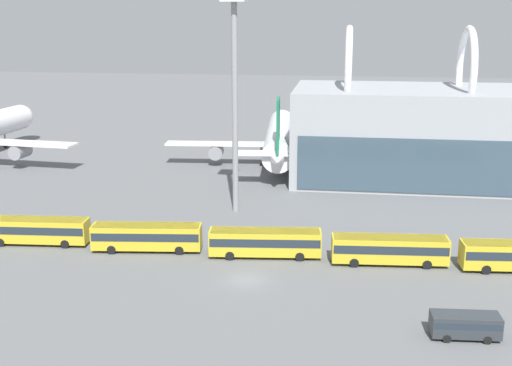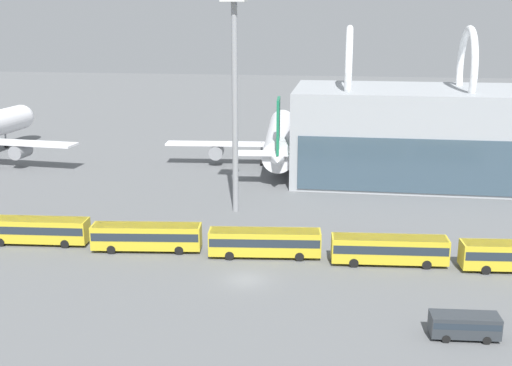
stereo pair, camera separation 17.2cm
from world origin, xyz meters
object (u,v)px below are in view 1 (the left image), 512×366
Objects in this scene: shuttle_bus_2 at (147,236)px; shuttle_bus_4 at (390,248)px; shuttle_bus_3 at (265,241)px; service_van_foreground at (465,324)px; shuttle_bus_1 at (36,229)px; airliner_at_gate_far at (280,139)px; floodlight_mast at (235,77)px.

shuttle_bus_2 is 27.03m from shuttle_bus_4.
shuttle_bus_3 reaches higher than service_van_foreground.
shuttle_bus_2 is at bearing -5.40° from shuttle_bus_1.
airliner_at_gate_far is 1.43× the size of floodlight_mast.
shuttle_bus_3 is 13.52m from shuttle_bus_4.
floodlight_mast is at bearing 169.19° from airliner_at_gate_far.
airliner_at_gate_far is at bearing 83.76° from floodlight_mast.
service_van_foreground is (5.28, -15.65, -0.56)m from shuttle_bus_4.
shuttle_bus_1 is 31.03m from floodlight_mast.
shuttle_bus_1 is (-24.02, -44.40, -2.88)m from airliner_at_gate_far.
shuttle_bus_1 and shuttle_bus_2 have the same top height.
airliner_at_gate_far is 64.54m from service_van_foreground.
airliner_at_gate_far is 48.01m from shuttle_bus_4.
floodlight_mast reaches higher than service_van_foreground.
floodlight_mast reaches higher than shuttle_bus_1.
floodlight_mast is at bearing 59.21° from shuttle_bus_2.
floodlight_mast reaches higher than shuttle_bus_4.
shuttle_bus_2 is 1.00× the size of shuttle_bus_4.
shuttle_bus_2 is at bearing 174.14° from shuttle_bus_3.
shuttle_bus_2 is at bearing -30.07° from service_van_foreground.
airliner_at_gate_far is 31.59m from floodlight_mast.
shuttle_bus_2 is (13.52, -0.33, 0.00)m from shuttle_bus_1.
shuttle_bus_2 is (-10.51, -44.73, -2.88)m from airliner_at_gate_far.
shuttle_bus_3 is (13.52, 0.02, 0.00)m from shuttle_bus_2.
shuttle_bus_1 is at bearing -142.57° from floodlight_mast.
floodlight_mast is (-24.91, 32.26, 16.95)m from service_van_foreground.
shuttle_bus_1 is 1.00× the size of shuttle_bus_3.
shuttle_bus_2 is 13.52m from shuttle_bus_3.
shuttle_bus_3 is 24.65m from service_van_foreground.
airliner_at_gate_far is at bearing 70.36° from shuttle_bus_2.
shuttle_bus_3 is 1.00× the size of shuttle_bus_4.
service_van_foreground is 0.20× the size of floodlight_mast.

